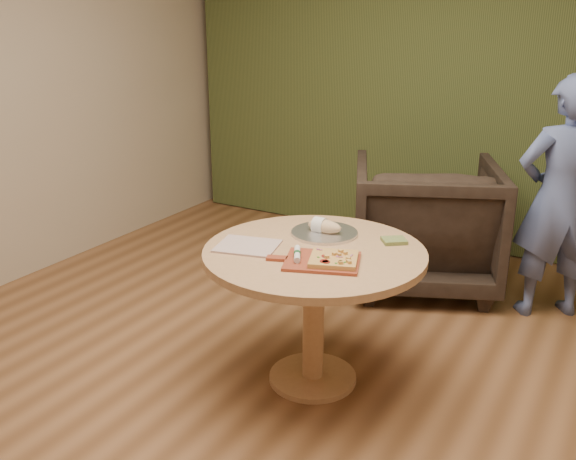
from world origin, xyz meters
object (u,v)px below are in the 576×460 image
(cutlery_roll, at_px, (297,254))
(pizza_paddle, at_px, (320,261))
(armchair, at_px, (425,218))
(person_standing, at_px, (559,199))
(flatbread_pizza, at_px, (334,259))
(pedestal_table, at_px, (314,276))
(bread_roll, at_px, (323,226))
(serving_tray, at_px, (324,233))

(cutlery_roll, bearing_deg, pizza_paddle, -17.60)
(armchair, bearing_deg, person_standing, 154.38)
(flatbread_pizza, bearing_deg, pizza_paddle, -167.47)
(pedestal_table, bearing_deg, armchair, 86.93)
(bread_roll, bearing_deg, pedestal_table, -72.75)
(pizza_paddle, relative_size, serving_tray, 1.33)
(pedestal_table, bearing_deg, person_standing, 57.85)
(pizza_paddle, distance_m, cutlery_roll, 0.12)
(pedestal_table, xyz_separation_m, pizza_paddle, (0.10, -0.14, 0.15))
(person_standing, bearing_deg, armchair, -36.94)
(cutlery_roll, xyz_separation_m, bread_roll, (-0.06, 0.39, 0.01))
(serving_tray, bearing_deg, cutlery_roll, -82.27)
(serving_tray, relative_size, armchair, 0.36)
(pedestal_table, bearing_deg, flatbread_pizza, -36.28)
(pedestal_table, height_order, bread_roll, bread_roll)
(cutlery_roll, bearing_deg, serving_tray, 68.90)
(cutlery_roll, relative_size, bread_roll, 0.96)
(armchair, xyz_separation_m, person_standing, (0.85, -0.03, 0.27))
(pedestal_table, height_order, person_standing, person_standing)
(bread_roll, bearing_deg, serving_tray, -0.00)
(pizza_paddle, xyz_separation_m, bread_roll, (-0.17, 0.37, 0.04))
(flatbread_pizza, relative_size, cutlery_roll, 1.53)
(serving_tray, distance_m, bread_roll, 0.04)
(pizza_paddle, relative_size, bread_roll, 2.46)
(serving_tray, distance_m, armchair, 1.31)
(cutlery_roll, height_order, armchair, armchair)
(pizza_paddle, relative_size, flatbread_pizza, 1.68)
(person_standing, bearing_deg, pedestal_table, 22.70)
(flatbread_pizza, distance_m, person_standing, 1.77)
(pedestal_table, height_order, armchair, armchair)
(flatbread_pizza, height_order, cutlery_roll, flatbread_pizza)
(pedestal_table, height_order, cutlery_roll, cutlery_roll)
(armchair, bearing_deg, pedestal_table, 63.10)
(cutlery_roll, height_order, person_standing, person_standing)
(pizza_paddle, height_order, flatbread_pizza, flatbread_pizza)
(flatbread_pizza, bearing_deg, person_standing, 64.56)
(pizza_paddle, xyz_separation_m, serving_tray, (-0.17, 0.37, -0.00))
(bread_roll, relative_size, person_standing, 0.13)
(flatbread_pizza, distance_m, bread_roll, 0.43)
(cutlery_roll, relative_size, person_standing, 0.12)
(serving_tray, xyz_separation_m, bread_roll, (-0.01, 0.00, 0.04))
(armchair, bearing_deg, bread_roll, 59.35)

